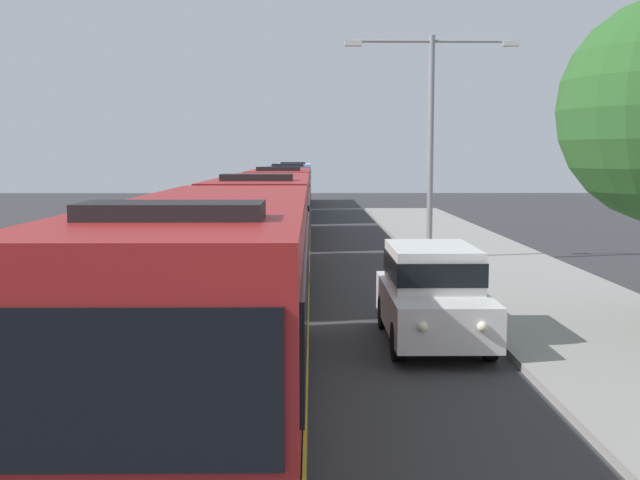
{
  "coord_description": "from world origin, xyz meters",
  "views": [
    {
      "loc": [
        0.05,
        1.53,
        3.66
      ],
      "look_at": [
        0.24,
        20.24,
        1.68
      ],
      "focal_mm": 44.83,
      "sensor_mm": 36.0,
      "label": 1
    }
  ],
  "objects_px": {
    "bus_lead": "(215,298)",
    "bus_middle": "(282,200)",
    "bus_second_in_line": "(266,224)",
    "bus_rear": "(294,182)",
    "streetlamp_mid": "(431,121)",
    "bus_fourth_in_line": "(290,189)",
    "white_suv": "(432,290)"
  },
  "relations": [
    {
      "from": "bus_fourth_in_line",
      "to": "bus_middle",
      "type": "bearing_deg",
      "value": -90.0
    },
    {
      "from": "bus_second_in_line",
      "to": "bus_middle",
      "type": "relative_size",
      "value": 1.08
    },
    {
      "from": "bus_lead",
      "to": "bus_middle",
      "type": "bearing_deg",
      "value": 90.0
    },
    {
      "from": "white_suv",
      "to": "streetlamp_mid",
      "type": "xyz_separation_m",
      "value": [
        1.7,
        11.95,
        3.79
      ]
    },
    {
      "from": "bus_fourth_in_line",
      "to": "bus_second_in_line",
      "type": "bearing_deg",
      "value": -90.0
    },
    {
      "from": "bus_lead",
      "to": "streetlamp_mid",
      "type": "height_order",
      "value": "streetlamp_mid"
    },
    {
      "from": "white_suv",
      "to": "bus_second_in_line",
      "type": "bearing_deg",
      "value": 115.73
    },
    {
      "from": "bus_middle",
      "to": "bus_rear",
      "type": "relative_size",
      "value": 0.98
    },
    {
      "from": "bus_rear",
      "to": "streetlamp_mid",
      "type": "height_order",
      "value": "streetlamp_mid"
    },
    {
      "from": "bus_rear",
      "to": "bus_fourth_in_line",
      "type": "bearing_deg",
      "value": -90.0
    },
    {
      "from": "bus_rear",
      "to": "white_suv",
      "type": "distance_m",
      "value": 45.04
    },
    {
      "from": "bus_rear",
      "to": "streetlamp_mid",
      "type": "bearing_deg",
      "value": -80.69
    },
    {
      "from": "white_suv",
      "to": "streetlamp_mid",
      "type": "relative_size",
      "value": 0.6
    },
    {
      "from": "bus_middle",
      "to": "bus_rear",
      "type": "distance_m",
      "value": 24.87
    },
    {
      "from": "bus_fourth_in_line",
      "to": "bus_rear",
      "type": "bearing_deg",
      "value": 90.0
    },
    {
      "from": "bus_lead",
      "to": "white_suv",
      "type": "bearing_deg",
      "value": 50.64
    },
    {
      "from": "bus_middle",
      "to": "bus_fourth_in_line",
      "type": "relative_size",
      "value": 0.96
    },
    {
      "from": "bus_middle",
      "to": "bus_fourth_in_line",
      "type": "distance_m",
      "value": 12.56
    },
    {
      "from": "streetlamp_mid",
      "to": "bus_fourth_in_line",
      "type": "bearing_deg",
      "value": 104.67
    },
    {
      "from": "bus_second_in_line",
      "to": "bus_middle",
      "type": "distance_m",
      "value": 12.34
    },
    {
      "from": "white_suv",
      "to": "streetlamp_mid",
      "type": "bearing_deg",
      "value": 81.9
    },
    {
      "from": "streetlamp_mid",
      "to": "bus_middle",
      "type": "bearing_deg",
      "value": 123.79
    },
    {
      "from": "bus_fourth_in_line",
      "to": "streetlamp_mid",
      "type": "distance_m",
      "value": 21.54
    },
    {
      "from": "bus_second_in_line",
      "to": "bus_rear",
      "type": "distance_m",
      "value": 37.21
    },
    {
      "from": "bus_second_in_line",
      "to": "streetlamp_mid",
      "type": "relative_size",
      "value": 1.56
    },
    {
      "from": "bus_second_in_line",
      "to": "streetlamp_mid",
      "type": "bearing_deg",
      "value": 38.38
    },
    {
      "from": "bus_fourth_in_line",
      "to": "bus_rear",
      "type": "distance_m",
      "value": 12.32
    },
    {
      "from": "bus_second_in_line",
      "to": "bus_rear",
      "type": "xyz_separation_m",
      "value": [
        -0.0,
        37.21,
        -0.0
      ]
    },
    {
      "from": "bus_second_in_line",
      "to": "bus_fourth_in_line",
      "type": "bearing_deg",
      "value": 90.0
    },
    {
      "from": "bus_lead",
      "to": "white_suv",
      "type": "xyz_separation_m",
      "value": [
        3.7,
        4.51,
        -0.66
      ]
    },
    {
      "from": "bus_second_in_line",
      "to": "bus_fourth_in_line",
      "type": "height_order",
      "value": "same"
    },
    {
      "from": "bus_lead",
      "to": "bus_rear",
      "type": "xyz_separation_m",
      "value": [
        0.0,
        49.39,
        0.0
      ]
    }
  ]
}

